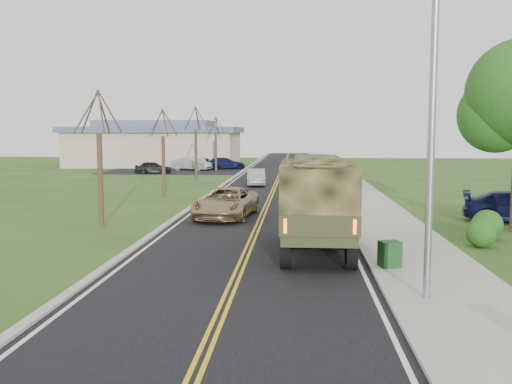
# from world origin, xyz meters

# --- Properties ---
(ground) EXTENTS (160.00, 160.00, 0.00)m
(ground) POSITION_xyz_m (0.00, 0.00, 0.00)
(ground) COLOR #284818
(ground) RESTS_ON ground
(road) EXTENTS (8.00, 120.00, 0.01)m
(road) POSITION_xyz_m (0.00, 40.00, 0.01)
(road) COLOR black
(road) RESTS_ON ground
(curb_right) EXTENTS (0.30, 120.00, 0.12)m
(curb_right) POSITION_xyz_m (4.15, 40.00, 0.06)
(curb_right) COLOR #9E998E
(curb_right) RESTS_ON ground
(sidewalk_right) EXTENTS (3.20, 120.00, 0.10)m
(sidewalk_right) POSITION_xyz_m (5.90, 40.00, 0.05)
(sidewalk_right) COLOR #9E998E
(sidewalk_right) RESTS_ON ground
(curb_left) EXTENTS (0.30, 120.00, 0.10)m
(curb_left) POSITION_xyz_m (-4.15, 40.00, 0.05)
(curb_left) COLOR #9E998E
(curb_left) RESTS_ON ground
(street_light) EXTENTS (1.65, 0.22, 8.00)m
(street_light) POSITION_xyz_m (4.90, -0.50, 4.43)
(street_light) COLOR gray
(street_light) RESTS_ON ground
(bare_tree_a) EXTENTS (1.93, 2.26, 6.08)m
(bare_tree_a) POSITION_xyz_m (-7.00, 10.00, 2.63)
(bare_tree_a) COLOR #38281C
(bare_tree_a) RESTS_ON ground
(bare_tree_b) EXTENTS (1.83, 2.14, 5.73)m
(bare_tree_b) POSITION_xyz_m (-7.00, 22.00, 2.48)
(bare_tree_b) COLOR #38281C
(bare_tree_b) RESTS_ON ground
(bare_tree_c) EXTENTS (2.04, 2.39, 6.42)m
(bare_tree_c) POSITION_xyz_m (-7.00, 34.00, 2.78)
(bare_tree_c) COLOR #38281C
(bare_tree_c) RESTS_ON ground
(bare_tree_d) EXTENTS (1.88, 2.20, 5.91)m
(bare_tree_d) POSITION_xyz_m (-7.00, 46.00, 2.55)
(bare_tree_d) COLOR #38281C
(bare_tree_d) RESTS_ON ground
(commercial_building) EXTENTS (25.50, 21.50, 5.65)m
(commercial_building) POSITION_xyz_m (-15.98, 55.97, 2.69)
(commercial_building) COLOR tan
(commercial_building) RESTS_ON ground
(military_truck) EXTENTS (2.40, 6.80, 3.39)m
(military_truck) POSITION_xyz_m (2.42, 5.01, 1.94)
(military_truck) COLOR black
(military_truck) RESTS_ON ground
(suv_champagne) EXTENTS (3.04, 5.62, 1.50)m
(suv_champagne) POSITION_xyz_m (-1.76, 13.06, 0.75)
(suv_champagne) COLOR #A1845B
(suv_champagne) RESTS_ON ground
(sedan_silver) EXTENTS (1.69, 4.06, 1.31)m
(sedan_silver) POSITION_xyz_m (-1.51, 30.12, 0.65)
(sedan_silver) COLOR #BABBC0
(sedan_silver) RESTS_ON ground
(utility_box_near) EXTENTS (0.72, 0.66, 0.80)m
(utility_box_near) POSITION_xyz_m (4.60, 2.75, 0.50)
(utility_box_near) COLOR #163F18
(utility_box_near) RESTS_ON sidewalk_right
(lot_car_dark) EXTENTS (3.97, 2.29, 1.27)m
(lot_car_dark) POSITION_xyz_m (-12.93, 42.36, 0.64)
(lot_car_dark) COLOR black
(lot_car_dark) RESTS_ON ground
(lot_car_silver) EXTENTS (4.73, 2.90, 1.47)m
(lot_car_silver) POSITION_xyz_m (-9.97, 47.63, 0.74)
(lot_car_silver) COLOR silver
(lot_car_silver) RESTS_ON ground
(lot_car_navy) EXTENTS (4.99, 3.36, 1.34)m
(lot_car_navy) POSITION_xyz_m (-6.52, 50.00, 0.67)
(lot_car_navy) COLOR #10113D
(lot_car_navy) RESTS_ON ground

